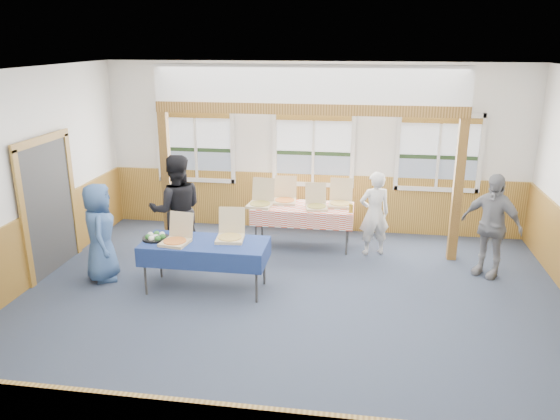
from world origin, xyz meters
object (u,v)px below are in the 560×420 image
object	(u,v)px
woman_black	(177,210)
person_grey	(491,225)
woman_white	(374,214)
table_right	(303,209)
man_blue	(100,232)
table_left	(205,246)

from	to	relation	value
woman_black	person_grey	size ratio (longest dim) A/B	1.11
woman_black	woman_white	bearing A→B (deg)	173.75
table_right	man_blue	distance (m)	3.46
woman_white	man_blue	world-z (taller)	man_blue
table_right	man_blue	xyz separation A→B (m)	(-2.91, -1.87, 0.07)
table_left	woman_white	xyz separation A→B (m)	(2.47, 1.80, 0.04)
table_right	woman_white	bearing A→B (deg)	-6.21
table_left	person_grey	world-z (taller)	person_grey
woman_white	man_blue	distance (m)	4.49
table_left	table_right	bearing A→B (deg)	77.75
woman_black	person_grey	world-z (taller)	woman_black
table_right	woman_white	xyz separation A→B (m)	(1.25, -0.19, 0.04)
woman_white	man_blue	size ratio (longest dim) A/B	0.96
table_right	woman_black	xyz separation A→B (m)	(-1.96, -1.06, 0.22)
person_grey	woman_white	bearing A→B (deg)	-162.37
table_right	person_grey	xyz separation A→B (m)	(3.03, -0.78, 0.13)
woman_white	woman_black	xyz separation A→B (m)	(-3.21, -0.87, 0.18)
woman_white	person_grey	xyz separation A→B (m)	(1.78, -0.59, 0.09)
woman_white	person_grey	world-z (taller)	person_grey
table_left	woman_black	xyz separation A→B (m)	(-0.74, 0.93, 0.22)
man_blue	person_grey	xyz separation A→B (m)	(5.94, 1.09, 0.06)
woman_white	woman_black	bearing A→B (deg)	-3.59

